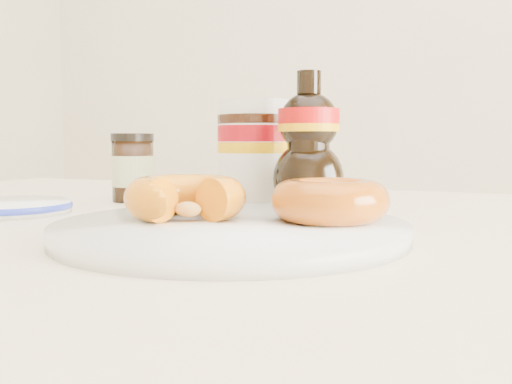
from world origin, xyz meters
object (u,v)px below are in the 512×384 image
at_px(dining_table, 227,301).
at_px(syrup_bottle, 308,143).
at_px(donut_whole, 330,200).
at_px(nutella_jar, 254,149).
at_px(dark_jar, 133,168).
at_px(blue_rim_saucer, 10,207).
at_px(plate, 231,229).
at_px(donut_bitten, 186,197).

distance_m(dining_table, syrup_bottle, 0.20).
height_order(donut_whole, nutella_jar, nutella_jar).
bearing_deg(syrup_bottle, dark_jar, 175.21).
height_order(nutella_jar, dark_jar, nutella_jar).
xyz_separation_m(nutella_jar, blue_rim_saucer, (-0.21, -0.20, -0.06)).
relative_size(syrup_bottle, dark_jar, 1.74).
relative_size(dining_table, donut_whole, 14.32).
bearing_deg(donut_whole, plate, -154.77).
bearing_deg(dark_jar, plate, -39.77).
height_order(nutella_jar, blue_rim_saucer, nutella_jar).
bearing_deg(plate, nutella_jar, 110.23).
bearing_deg(plate, blue_rim_saucer, 170.89).
xyz_separation_m(dining_table, blue_rim_saucer, (-0.25, -0.04, 0.09)).
xyz_separation_m(dining_table, donut_bitten, (0.01, -0.09, 0.12)).
height_order(syrup_bottle, blue_rim_saucer, syrup_bottle).
relative_size(donut_bitten, donut_whole, 1.07).
height_order(dark_jar, blue_rim_saucer, dark_jar).
xyz_separation_m(donut_bitten, nutella_jar, (-0.05, 0.24, 0.04)).
height_order(syrup_bottle, dark_jar, syrup_bottle).
xyz_separation_m(plate, blue_rim_saucer, (-0.30, 0.05, -0.00)).
distance_m(syrup_bottle, dark_jar, 0.26).
distance_m(dining_table, blue_rim_saucer, 0.27).
height_order(donut_whole, dark_jar, dark_jar).
bearing_deg(blue_rim_saucer, syrup_bottle, 25.08).
relative_size(donut_whole, nutella_jar, 0.73).
distance_m(plate, blue_rim_saucer, 0.31).
relative_size(plate, donut_whole, 2.99).
xyz_separation_m(syrup_bottle, blue_rim_saucer, (-0.31, -0.14, -0.07)).
bearing_deg(donut_bitten, syrup_bottle, 92.34).
height_order(donut_bitten, dark_jar, dark_jar).
height_order(donut_bitten, nutella_jar, nutella_jar).
distance_m(syrup_bottle, blue_rim_saucer, 0.34).
distance_m(donut_whole, blue_rim_saucer, 0.38).
relative_size(nutella_jar, blue_rim_saucer, 0.97).
distance_m(donut_bitten, syrup_bottle, 0.20).
distance_m(plate, nutella_jar, 0.27).
relative_size(dining_table, donut_bitten, 13.42).
bearing_deg(nutella_jar, donut_bitten, -79.29).
height_order(donut_bitten, donut_whole, donut_bitten).
bearing_deg(plate, donut_whole, 25.23).
bearing_deg(dark_jar, donut_whole, -28.39).
distance_m(plate, donut_whole, 0.09).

